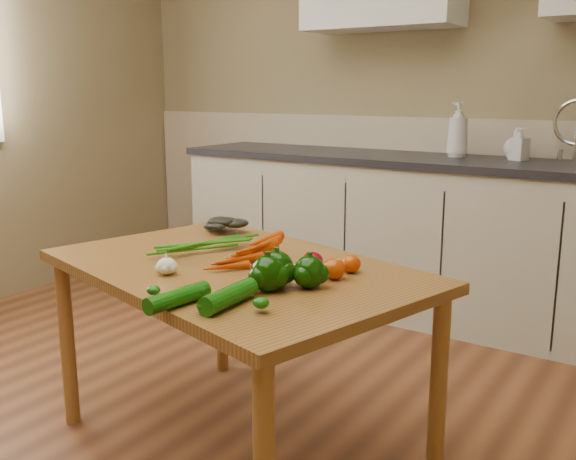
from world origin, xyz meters
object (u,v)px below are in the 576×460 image
(soap_bottle_a, at_px, (458,130))
(zucchini_a, at_px, (229,296))
(pepper_a, at_px, (276,269))
(pepper_b, at_px, (309,272))
(zucchini_b, at_px, (178,298))
(pepper_c, at_px, (268,274))
(tomato_a, at_px, (313,262))
(soap_bottle_b, at_px, (520,144))
(carrot_bunch, at_px, (235,252))
(tomato_c, at_px, (334,269))
(tomato_b, at_px, (351,264))
(table, at_px, (235,287))
(leafy_greens, at_px, (217,222))
(soap_bottle_c, at_px, (517,144))
(garlic_bulb, at_px, (167,266))

(soap_bottle_a, height_order, zucchini_a, soap_bottle_a)
(pepper_a, relative_size, pepper_b, 1.10)
(zucchini_a, bearing_deg, zucchini_b, -146.43)
(pepper_c, relative_size, tomato_a, 1.50)
(soap_bottle_b, distance_m, carrot_bunch, 1.87)
(tomato_c, height_order, zucchini_b, tomato_c)
(tomato_b, bearing_deg, pepper_a, -115.21)
(soap_bottle_a, relative_size, carrot_bunch, 1.24)
(zucchini_a, bearing_deg, pepper_a, 89.22)
(carrot_bunch, height_order, tomato_c, tomato_c)
(table, relative_size, leafy_greens, 7.92)
(soap_bottle_c, height_order, carrot_bunch, soap_bottle_c)
(carrot_bunch, distance_m, zucchini_b, 0.48)
(leafy_greens, relative_size, pepper_a, 1.74)
(garlic_bulb, bearing_deg, soap_bottle_b, 74.65)
(tomato_a, bearing_deg, tomato_b, 25.95)
(leafy_greens, bearing_deg, tomato_b, -16.22)
(tomato_b, bearing_deg, tomato_a, -154.05)
(table, distance_m, zucchini_a, 0.43)
(pepper_b, xyz_separation_m, tomato_a, (-0.08, 0.16, -0.02))
(soap_bottle_a, xyz_separation_m, zucchini_b, (0.01, -2.24, -0.34))
(soap_bottle_c, relative_size, pepper_c, 1.60)
(soap_bottle_a, bearing_deg, garlic_bulb, 22.59)
(pepper_c, height_order, tomato_b, pepper_c)
(soap_bottle_b, relative_size, tomato_b, 2.70)
(soap_bottle_b, distance_m, zucchini_a, 2.19)
(pepper_a, distance_m, zucchini_a, 0.22)
(pepper_a, height_order, pepper_b, pepper_a)
(carrot_bunch, relative_size, garlic_bulb, 3.68)
(soap_bottle_b, bearing_deg, garlic_bulb, -174.43)
(pepper_c, height_order, zucchini_a, pepper_c)
(soap_bottle_b, distance_m, tomato_a, 1.78)
(pepper_c, height_order, tomato_c, pepper_c)
(tomato_c, relative_size, zucchini_b, 0.35)
(leafy_greens, relative_size, tomato_c, 2.53)
(tomato_b, bearing_deg, pepper_c, -109.98)
(soap_bottle_c, xyz_separation_m, carrot_bunch, (-0.46, -1.82, -0.27))
(leafy_greens, distance_m, tomato_c, 0.78)
(pepper_c, height_order, tomato_a, pepper_c)
(garlic_bulb, height_order, tomato_b, tomato_b)
(soap_bottle_b, relative_size, zucchini_b, 0.84)
(pepper_c, bearing_deg, tomato_b, 70.02)
(table, bearing_deg, garlic_bulb, -102.28)
(table, relative_size, pepper_b, 15.22)
(tomato_c, bearing_deg, carrot_bunch, 179.74)
(table, xyz_separation_m, zucchini_a, (0.25, -0.34, 0.10))
(carrot_bunch, xyz_separation_m, pepper_c, (0.29, -0.21, 0.02))
(pepper_a, bearing_deg, soap_bottle_b, 84.13)
(soap_bottle_c, distance_m, tomato_a, 1.80)
(soap_bottle_a, xyz_separation_m, pepper_c, (0.14, -1.99, -0.31))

